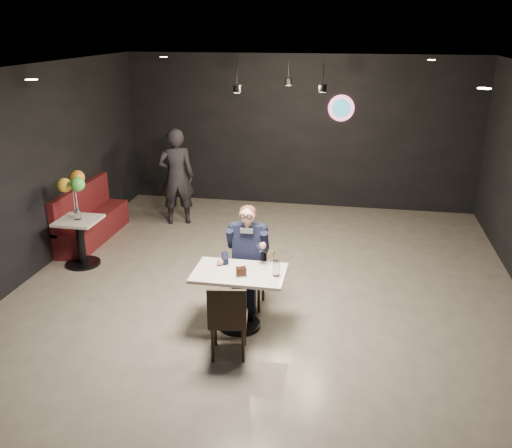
% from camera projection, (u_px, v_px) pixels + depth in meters
% --- Properties ---
extents(floor, '(9.00, 9.00, 0.00)m').
position_uv_depth(floor, '(259.00, 309.00, 7.13)').
color(floor, gray).
rests_on(floor, ground).
extents(wall_sign, '(0.50, 0.06, 0.50)m').
position_uv_depth(wall_sign, '(341.00, 108.00, 10.42)').
color(wall_sign, pink).
rests_on(wall_sign, floor).
extents(pendant_lights, '(1.40, 1.20, 0.36)m').
position_uv_depth(pendant_lights, '(284.00, 71.00, 7.97)').
color(pendant_lights, black).
rests_on(pendant_lights, floor).
extents(main_table, '(1.10, 0.70, 0.75)m').
position_uv_depth(main_table, '(240.00, 299.00, 6.60)').
color(main_table, silver).
rests_on(main_table, floor).
extents(chair_far, '(0.42, 0.46, 0.92)m').
position_uv_depth(chair_far, '(248.00, 274.00, 7.08)').
color(chair_far, black).
rests_on(chair_far, floor).
extents(chair_near, '(0.49, 0.52, 0.92)m').
position_uv_depth(chair_near, '(228.00, 318.00, 6.03)').
color(chair_near, black).
rests_on(chair_near, floor).
extents(seated_man, '(0.60, 0.80, 1.44)m').
position_uv_depth(seated_man, '(248.00, 256.00, 6.99)').
color(seated_man, black).
rests_on(seated_man, floor).
extents(dessert_plate, '(0.20, 0.20, 0.01)m').
position_uv_depth(dessert_plate, '(243.00, 274.00, 6.39)').
color(dessert_plate, white).
rests_on(dessert_plate, main_table).
extents(cake_slice, '(0.14, 0.13, 0.08)m').
position_uv_depth(cake_slice, '(241.00, 272.00, 6.34)').
color(cake_slice, black).
rests_on(cake_slice, dessert_plate).
extents(mint_leaf, '(0.06, 0.04, 0.01)m').
position_uv_depth(mint_leaf, '(241.00, 268.00, 6.34)').
color(mint_leaf, '#2C893C').
rests_on(mint_leaf, cake_slice).
extents(sundae_glass, '(0.08, 0.08, 0.19)m').
position_uv_depth(sundae_glass, '(276.00, 268.00, 6.34)').
color(sundae_glass, silver).
rests_on(sundae_glass, main_table).
extents(wafer_cone, '(0.08, 0.08, 0.13)m').
position_uv_depth(wafer_cone, '(273.00, 256.00, 6.29)').
color(wafer_cone, tan).
rests_on(wafer_cone, sundae_glass).
extents(booth_bench, '(0.48, 1.91, 0.95)m').
position_uv_depth(booth_bench, '(92.00, 214.00, 9.26)').
color(booth_bench, '#480F10').
rests_on(booth_bench, floor).
extents(side_table, '(0.60, 0.60, 0.76)m').
position_uv_depth(side_table, '(81.00, 242.00, 8.32)').
color(side_table, silver).
rests_on(side_table, floor).
extents(balloon_vase, '(0.10, 0.10, 0.16)m').
position_uv_depth(balloon_vase, '(78.00, 214.00, 8.16)').
color(balloon_vase, silver).
rests_on(balloon_vase, side_table).
extents(balloon_bunch, '(0.39, 0.39, 0.65)m').
position_uv_depth(balloon_bunch, '(74.00, 189.00, 8.03)').
color(balloon_bunch, yellow).
rests_on(balloon_bunch, balloon_vase).
extents(passerby, '(0.76, 0.62, 1.79)m').
position_uv_depth(passerby, '(176.00, 177.00, 9.91)').
color(passerby, black).
rests_on(passerby, floor).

